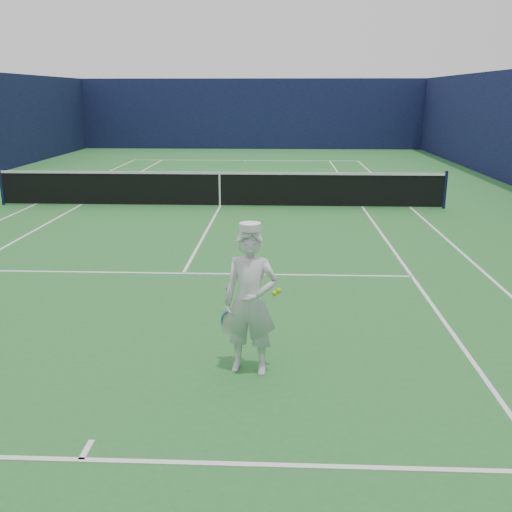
# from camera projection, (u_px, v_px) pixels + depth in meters

# --- Properties ---
(ground) EXTENTS (80.00, 80.00, 0.00)m
(ground) POSITION_uv_depth(u_px,v_px,m) (220.00, 207.00, 16.50)
(ground) COLOR #296B2D
(ground) RESTS_ON ground
(court_markings) EXTENTS (11.03, 23.83, 0.01)m
(court_markings) POSITION_uv_depth(u_px,v_px,m) (220.00, 206.00, 16.50)
(court_markings) COLOR white
(court_markings) RESTS_ON ground
(windscreen_fence) EXTENTS (20.12, 36.12, 4.00)m
(windscreen_fence) POSITION_uv_depth(u_px,v_px,m) (219.00, 136.00, 15.95)
(windscreen_fence) COLOR #0F1439
(windscreen_fence) RESTS_ON ground
(tennis_net) EXTENTS (12.88, 0.09, 1.07)m
(tennis_net) POSITION_uv_depth(u_px,v_px,m) (220.00, 188.00, 16.35)
(tennis_net) COLOR #141E4C
(tennis_net) RESTS_ON ground
(tennis_player) EXTENTS (0.75, 0.57, 1.78)m
(tennis_player) POSITION_uv_depth(u_px,v_px,m) (250.00, 301.00, 6.50)
(tennis_player) COLOR silver
(tennis_player) RESTS_ON ground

